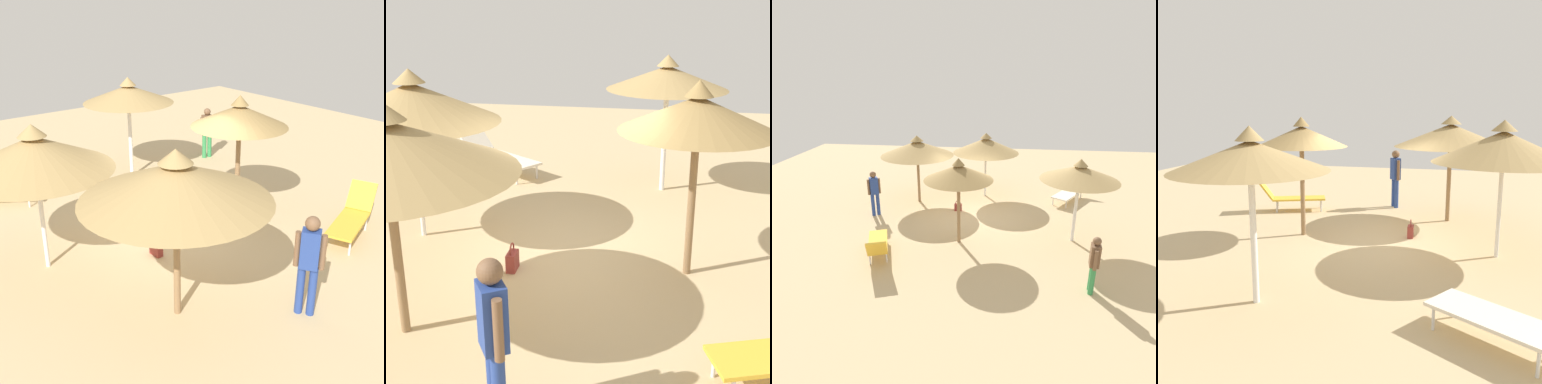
{
  "view_description": "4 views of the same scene",
  "coord_description": "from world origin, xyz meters",
  "views": [
    {
      "loc": [
        -5.6,
        -7.56,
        4.89
      ],
      "look_at": [
        0.21,
        -0.35,
        1.03
      ],
      "focal_mm": 46.37,
      "sensor_mm": 36.0,
      "label": 1
    },
    {
      "loc": [
        1.47,
        -7.49,
        3.8
      ],
      "look_at": [
        -0.03,
        0.52,
        0.91
      ],
      "focal_mm": 52.09,
      "sensor_mm": 36.0,
      "label": 2
    },
    {
      "loc": [
        11.29,
        1.2,
        5.26
      ],
      "look_at": [
        0.66,
        -0.08,
        1.33
      ],
      "focal_mm": 31.65,
      "sensor_mm": 36.0,
      "label": 3
    },
    {
      "loc": [
        -1.72,
        9.31,
        2.99
      ],
      "look_at": [
        0.46,
        0.26,
        1.16
      ],
      "focal_mm": 40.66,
      "sensor_mm": 36.0,
      "label": 4
    }
  ],
  "objects": [
    {
      "name": "handbag",
      "position": [
        -0.81,
        -0.49,
        0.15
      ],
      "size": [
        0.14,
        0.29,
        0.43
      ],
      "color": "maroon",
      "rests_on": "ground"
    },
    {
      "name": "ground",
      "position": [
        0.0,
        0.0,
        -0.05
      ],
      "size": [
        24.0,
        24.0,
        0.1
      ],
      "primitive_type": "cube",
      "color": "tan"
    },
    {
      "name": "lounge_chair_front",
      "position": [
        -2.54,
        4.07,
        0.41
      ],
      "size": [
        2.21,
        1.79,
        0.82
      ],
      "color": "silver",
      "rests_on": "ground"
    },
    {
      "name": "parasol_umbrella_near_left",
      "position": [
        1.69,
        -0.12,
        2.32
      ],
      "size": [
        2.11,
        2.11,
        2.77
      ],
      "color": "olive",
      "rests_on": "ground"
    },
    {
      "name": "parasol_umbrella_edge",
      "position": [
        -2.64,
        0.44,
        2.23
      ],
      "size": [
        2.76,
        2.76,
        2.75
      ],
      "color": "white",
      "rests_on": "ground"
    },
    {
      "name": "person_standing_back",
      "position": [
        -0.03,
        -3.52,
        0.99
      ],
      "size": [
        0.34,
        0.41,
        1.72
      ],
      "color": "navy",
      "rests_on": "ground"
    },
    {
      "name": "parasol_umbrella_center",
      "position": [
        1.18,
        3.51,
        2.29
      ],
      "size": [
        2.37,
        2.37,
        2.73
      ],
      "color": "white",
      "rests_on": "ground"
    }
  ]
}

